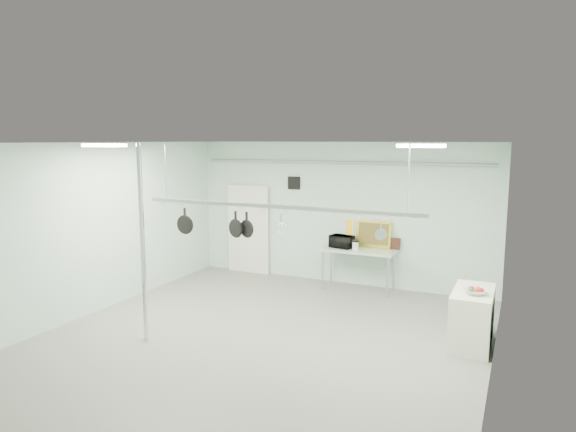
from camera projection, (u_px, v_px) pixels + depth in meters
The scene contains 25 objects.
floor at pixel (255, 344), 8.24m from camera, with size 8.00×8.00×0.00m, color gray.
ceiling at pixel (253, 143), 7.77m from camera, with size 7.00×8.00×0.02m, color silver.
back_wall at pixel (339, 213), 11.59m from camera, with size 7.00×0.02×3.20m, color #AACCC0.
right_wall at pixel (494, 270), 6.56m from camera, with size 0.02×8.00×3.20m, color #AACCC0.
door at pixel (249, 230), 12.57m from camera, with size 1.10×0.10×2.20m, color silver.
wall_vent at pixel (294, 183), 11.93m from camera, with size 0.30×0.04×0.30m, color black.
conduit_pipe at pixel (338, 162), 11.34m from camera, with size 0.07×0.07×6.60m, color gray.
chrome_pole at pixel (142, 244), 8.17m from camera, with size 0.08×0.08×3.20m, color silver.
prep_table at pixel (358, 252), 11.10m from camera, with size 1.60×0.70×0.91m.
side_cabinet at pixel (472, 318), 8.12m from camera, with size 0.60×1.20×0.90m, color silver.
pot_rack at pixel (274, 205), 8.10m from camera, with size 4.80×0.06×1.00m.
light_panel_left at pixel (104, 145), 7.97m from camera, with size 0.65×0.30×0.05m, color white.
light_panel_right at pixel (421, 146), 7.32m from camera, with size 0.65×0.30×0.05m, color white.
microwave at pixel (342, 241), 11.22m from camera, with size 0.49×0.33×0.27m, color black.
coffee_canister at pixel (355, 246), 10.96m from camera, with size 0.14×0.14×0.18m, color silver.
painting_large at pixel (374, 234), 11.22m from camera, with size 0.78×0.05×0.58m, color yellow.
painting_small at pixel (393, 243), 11.06m from camera, with size 0.30×0.04×0.25m, color #331912.
fruit_bowl at pixel (476, 292), 7.85m from camera, with size 0.34×0.34×0.08m, color silver.
skillet_left at pixel (185, 221), 8.87m from camera, with size 0.33×0.06×0.45m, color black, non-canonical shape.
skillet_mid at pixel (236, 224), 8.44m from camera, with size 0.31×0.06×0.44m, color black, non-canonical shape.
skillet_right at pixel (247, 225), 8.36m from camera, with size 0.30×0.06×0.42m, color black, non-canonical shape.
whisk at pixel (281, 224), 8.09m from camera, with size 0.20×0.20×0.32m, color #BCBBC0, non-canonical shape.
grater at pixel (349, 227), 7.62m from camera, with size 0.10×0.02×0.25m, color yellow, non-canonical shape.
saucepan at pixel (381, 230), 7.42m from camera, with size 0.16×0.09×0.28m, color #AEAEB2, non-canonical shape.
fruit_cluster at pixel (476, 289), 7.85m from camera, with size 0.24×0.24×0.09m, color #B41026, non-canonical shape.
Camera 1 is at (3.77, -6.90, 3.25)m, focal length 32.00 mm.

